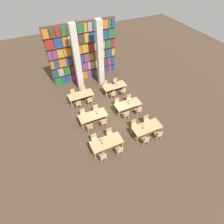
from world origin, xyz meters
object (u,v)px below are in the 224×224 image
Objects in this scene: chair_15 at (129,99)px; chair_22 at (123,91)px; pillar_center at (100,55)px; chair_21 at (106,85)px; chair_16 at (78,104)px; chair_14 at (139,110)px; pillar_left at (77,60)px; chair_17 at (73,93)px; chair_11 at (96,109)px; chair_12 at (126,115)px; reading_table_2 at (93,116)px; chair_0 at (103,157)px; chair_7 at (147,120)px; chair_4 at (146,140)px; reading_table_0 at (107,143)px; chair_23 at (116,82)px; chair_18 at (90,101)px; reading_table_5 at (114,86)px; chair_6 at (159,135)px; desk_lamp_1 at (143,125)px; desk_lamp_0 at (102,141)px; desk_lamp_4 at (116,82)px; reading_table_4 at (81,95)px; chair_10 at (103,122)px; chair_3 at (110,133)px; reading_table_1 at (147,127)px; reading_table_3 at (128,105)px; desk_lamp_3 at (129,101)px; chair_9 at (83,113)px; laptop at (113,83)px; chair_1 at (94,139)px; chair_19 at (84,90)px; chair_20 at (113,94)px.

chair_15 is 1.16m from chair_22.
chair_21 is at bearing -87.36° from pillar_center.
chair_14 is at bearing -33.51° from chair_16.
pillar_left reaches higher than chair_14.
chair_11 is at bearing 111.95° from chair_17.
chair_17 is (-3.07, 4.35, 0.00)m from chair_12.
chair_16 reaches higher than reading_table_2.
chair_7 is (4.29, 1.52, 0.00)m from chair_0.
chair_4 and chair_14 have the same top height.
reading_table_0 is 7.20m from chair_23.
chair_18 is at bearing 0.00° from chair_16.
chair_14 is at bearing 90.00° from chair_15.
chair_21 is at bearing 24.88° from chair_16.
pillar_center is 5.70m from reading_table_2.
chair_16 is at bearing -169.29° from reading_table_5.
chair_7 is at bearing 90.00° from chair_6.
pillar_left is 6.87× the size of chair_4.
pillar_left is 7.84m from desk_lamp_1.
desk_lamp_0 reaches higher than chair_18.
desk_lamp_4 is (0.54, 5.40, 0.03)m from desk_lamp_1.
chair_0 and chair_17 have the same top height.
chair_17 is at bearing -162.86° from pillar_center.
chair_15 is (4.27, 4.25, 0.00)m from chair_0.
desk_lamp_0 reaches higher than reading_table_4.
chair_10 is (0.09, -5.31, -2.53)m from pillar_left.
desk_lamp_1 is at bearing 161.10° from chair_3.
chair_6 and chair_23 have the same top height.
chair_0 is (-1.09, -8.01, -2.53)m from pillar_left.
reading_table_0 is 2.02m from chair_10.
chair_11 is (-2.02, -3.76, -2.53)m from pillar_center.
reading_table_1 is at bearing -51.92° from chair_16.
chair_0 is at bearing 179.31° from chair_4.
chair_23 is at bearing -44.40° from pillar_center.
chair_3 is at bearing -149.77° from chair_12.
reading_table_3 is 0.33m from desk_lamp_3.
laptop reaches higher than chair_9.
chair_17 is (0.05, 5.49, 0.00)m from chair_1.
chair_0 is 7.04m from chair_17.
chair_19 is (1.02, 0.00, 0.00)m from chair_17.
chair_15 and chair_18 have the same top height.
reading_table_1 is at bearing -91.92° from desk_lamp_4.
chair_14 is (4.20, -1.56, 0.00)m from chair_9.
chair_18 reaches higher than reading_table_4.
reading_table_1 is 2.03m from chair_14.
chair_17 is (-4.22, 2.80, 0.00)m from chair_15.
chair_11 reaches higher than reading_table_2.
desk_lamp_1 is at bearing -114.22° from chair_14.
chair_17 is at bearing 152.93° from chair_20.
chair_12 is at bearing 75.12° from chair_23.
chair_6 is 4.29m from chair_15.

